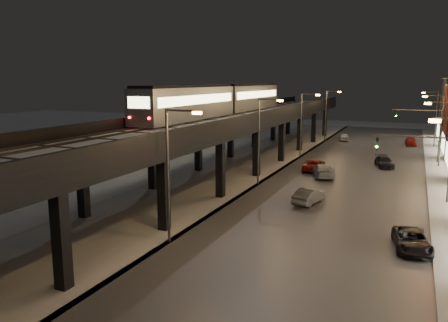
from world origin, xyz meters
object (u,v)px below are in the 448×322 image
(subway_train, at_px, (223,99))
(car_onc_red, at_px, (411,142))
(car_mid_dark, at_px, (322,171))
(car_onc_white, at_px, (384,162))
(car_far_white, at_px, (344,137))
(car_near_white, at_px, (309,196))
(car_mid_silver, at_px, (314,165))
(car_onc_dark, at_px, (412,241))

(subway_train, xyz_separation_m, car_onc_red, (22.01, 27.80, -7.74))
(subway_train, distance_m, car_onc_red, 36.30)
(car_mid_dark, bearing_deg, subway_train, -29.50)
(subway_train, distance_m, car_onc_white, 21.77)
(car_far_white, distance_m, car_onc_white, 24.35)
(car_near_white, bearing_deg, subway_train, -31.07)
(car_far_white, bearing_deg, car_onc_red, 165.56)
(subway_train, relative_size, car_onc_white, 8.42)
(car_near_white, bearing_deg, car_far_white, -73.13)
(car_onc_red, bearing_deg, car_onc_white, -102.87)
(car_mid_silver, bearing_deg, car_mid_dark, 111.70)
(car_near_white, height_order, car_onc_red, car_onc_red)
(car_onc_dark, bearing_deg, subway_train, 127.69)
(car_near_white, relative_size, car_mid_silver, 0.82)
(car_onc_dark, distance_m, car_onc_white, 28.42)
(car_mid_dark, bearing_deg, car_onc_white, -143.75)
(car_mid_silver, height_order, car_onc_red, car_mid_silver)
(car_onc_white, height_order, car_onc_red, car_onc_red)
(car_mid_silver, bearing_deg, car_onc_dark, 110.59)
(subway_train, height_order, car_onc_red, subway_train)
(car_near_white, distance_m, car_mid_dark, 11.31)
(car_far_white, xyz_separation_m, car_onc_red, (11.05, -1.63, 0.04))
(car_mid_dark, bearing_deg, car_onc_red, -125.82)
(subway_train, bearing_deg, car_far_white, 69.59)
(subway_train, bearing_deg, car_near_white, -43.47)
(car_near_white, xyz_separation_m, car_onc_dark, (8.46, -8.08, -0.05))
(car_onc_dark, xyz_separation_m, car_onc_white, (-3.55, 28.19, 0.00))
(car_near_white, bearing_deg, car_mid_dark, -72.02)
(car_near_white, distance_m, car_onc_dark, 11.70)
(subway_train, relative_size, car_far_white, 9.57)
(car_onc_dark, height_order, car_onc_white, car_onc_white)
(car_onc_red, bearing_deg, car_near_white, -105.97)
(subway_train, height_order, car_onc_white, subway_train)
(subway_train, relative_size, car_mid_silver, 7.34)
(car_mid_dark, bearing_deg, car_near_white, 76.03)
(car_near_white, relative_size, car_onc_white, 0.94)
(car_mid_silver, height_order, car_onc_white, car_mid_silver)
(subway_train, xyz_separation_m, car_onc_dark, (22.78, -21.66, -7.81))
(car_mid_dark, xyz_separation_m, car_onc_dark, (9.56, -19.34, -0.11))
(subway_train, xyz_separation_m, car_onc_white, (19.24, 6.54, -7.81))
(car_mid_dark, distance_m, car_onc_dark, 21.58)
(car_mid_dark, height_order, car_onc_red, car_mid_dark)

